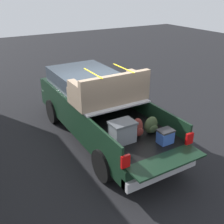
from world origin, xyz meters
The scene contains 2 objects.
ground_plane centered at (0.00, 0.00, 0.00)m, with size 40.00×40.00×0.00m, color black.
pickup_truck centered at (0.34, 0.00, 0.96)m, with size 6.05×2.06×2.23m.
Camera 1 is at (-6.33, 3.38, 4.22)m, focal length 43.27 mm.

